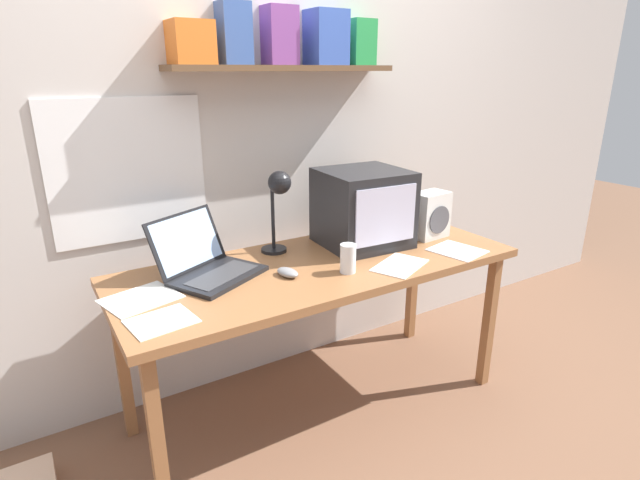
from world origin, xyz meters
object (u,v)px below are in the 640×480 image
desk_lamp (278,196)px  corner_desk (320,276)px  printed_handout (162,321)px  computer_mouse (288,272)px  crt_monitor (363,208)px  loose_paper_near_monitor (141,299)px  space_heater (430,215)px  juice_glass (348,260)px  laptop (205,261)px  open_notebook (457,251)px  loose_paper_near_laptop (400,265)px

desk_lamp → corner_desk: bearing=-68.1°
desk_lamp → printed_handout: size_ratio=1.67×
printed_handout → computer_mouse: bearing=12.5°
crt_monitor → loose_paper_near_monitor: size_ratio=1.37×
space_heater → corner_desk: bearing=175.8°
computer_mouse → loose_paper_near_monitor: 0.55m
space_heater → loose_paper_near_monitor: bearing=173.9°
juice_glass → printed_handout: 0.76m
corner_desk → laptop: (-0.46, 0.13, 0.12)m
desk_lamp → juice_glass: desk_lamp is taller
desk_lamp → printed_handout: desk_lamp is taller
open_notebook → loose_paper_near_monitor: (-1.33, 0.24, 0.00)m
laptop → desk_lamp: 0.42m
corner_desk → computer_mouse: (-0.19, -0.06, 0.08)m
corner_desk → open_notebook: bearing=-19.2°
computer_mouse → loose_paper_near_laptop: computer_mouse is taller
juice_glass → loose_paper_near_monitor: juice_glass is taller
juice_glass → loose_paper_near_laptop: juice_glass is taller
printed_handout → loose_paper_near_monitor: same height
corner_desk → juice_glass: 0.19m
space_heater → computer_mouse: bearing=179.7°
corner_desk → desk_lamp: bearing=119.1°
space_heater → loose_paper_near_laptop: (-0.37, -0.22, -0.11)m
laptop → juice_glass: (0.50, -0.28, -0.01)m
desk_lamp → loose_paper_near_monitor: desk_lamp is taller
printed_handout → loose_paper_near_monitor: (-0.02, 0.21, 0.00)m
open_notebook → corner_desk: bearing=160.8°
juice_glass → computer_mouse: 0.25m
corner_desk → loose_paper_near_monitor: bearing=177.5°
computer_mouse → loose_paper_near_monitor: computer_mouse is taller
corner_desk → loose_paper_near_monitor: 0.74m
corner_desk → printed_handout: printed_handout is taller
juice_glass → open_notebook: (0.56, -0.06, -0.05)m
laptop → space_heater: bearing=-33.1°
crt_monitor → loose_paper_near_monitor: bearing=-172.8°
juice_glass → desk_lamp: bearing=112.7°
juice_glass → loose_paper_near_laptop: size_ratio=0.41×
juice_glass → space_heater: (0.59, 0.16, 0.06)m
juice_glass → printed_handout: size_ratio=0.53×
desk_lamp → loose_paper_near_monitor: (-0.63, -0.15, -0.26)m
crt_monitor → computer_mouse: (-0.48, -0.16, -0.16)m
space_heater → computer_mouse: space_heater is taller
laptop → juice_glass: size_ratio=3.83×
computer_mouse → loose_paper_near_laptop: size_ratio=0.40×
space_heater → computer_mouse: 0.83m
juice_glass → space_heater: space_heater is taller
corner_desk → computer_mouse: computer_mouse is taller
laptop → loose_paper_near_monitor: size_ratio=1.58×
crt_monitor → loose_paper_near_monitor: (-1.03, -0.07, -0.17)m
corner_desk → laptop: 0.49m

